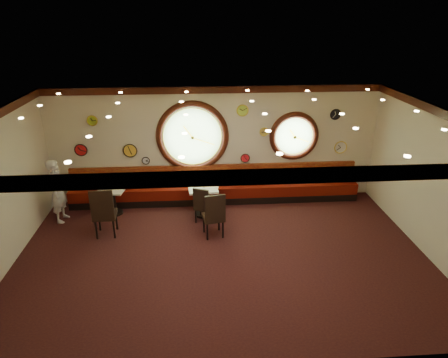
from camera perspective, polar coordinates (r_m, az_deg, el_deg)
floor at (r=9.00m, az=-0.23°, el=-10.86°), size 9.00×6.00×0.00m
ceiling at (r=7.69m, az=-0.26°, el=9.36°), size 9.00×6.00×0.02m
wall_back at (r=11.01m, az=-1.35°, el=4.93°), size 9.00×0.02×3.20m
wall_front at (r=5.64m, az=1.98°, el=-14.28°), size 9.00×0.02×3.20m
wall_right at (r=9.62m, az=27.59°, el=-0.54°), size 0.02×6.00×3.20m
molding_back at (r=10.59m, az=-1.41°, el=12.63°), size 9.00×0.10×0.18m
molding_front at (r=4.92m, az=2.16°, el=0.22°), size 9.00×0.10×0.18m
molding_right at (r=9.16m, az=29.04°, el=8.14°), size 0.10×6.00×0.18m
banquette_base at (r=11.31m, az=-1.20°, el=-2.76°), size 8.00×0.55×0.20m
banquette_seat at (r=11.21m, az=-1.22°, el=-1.60°), size 8.00×0.55×0.30m
banquette_back at (r=11.25m, az=-1.29°, el=0.71°), size 8.00×0.10×0.55m
porthole_left_glass at (r=10.92m, az=-4.52°, el=6.08°), size 1.66×0.02×1.66m
porthole_left_frame at (r=10.90m, az=-4.52°, el=6.06°), size 1.98×0.18×1.98m
porthole_left_ring at (r=10.88m, az=-4.52°, el=6.01°), size 1.61×0.03×1.61m
porthole_right_glass at (r=11.27m, az=9.95°, el=6.07°), size 1.10×0.02×1.10m
porthole_right_frame at (r=11.25m, az=9.97°, el=6.05°), size 1.38×0.18×1.38m
porthole_right_ring at (r=11.23m, az=10.00°, el=6.01°), size 1.09×0.03×1.09m
wall_clock_0 at (r=10.78m, az=2.66°, el=9.76°), size 0.30×0.03×0.30m
wall_clock_1 at (r=11.02m, az=5.72°, el=6.73°), size 0.22×0.03×0.22m
wall_clock_2 at (r=11.18m, az=-11.10°, el=2.60°), size 0.20×0.03×0.20m
wall_clock_3 at (r=11.40m, az=15.64°, el=8.90°), size 0.28×0.03×0.28m
wall_clock_4 at (r=11.18m, az=3.04°, el=3.01°), size 0.24×0.03×0.24m
wall_clock_5 at (r=11.40m, az=-19.76°, el=3.92°), size 0.32×0.03×0.32m
wall_clock_6 at (r=11.14m, az=-13.27°, el=3.97°), size 0.36×0.03×0.36m
wall_clock_7 at (r=11.08m, az=-18.31°, el=7.93°), size 0.26×0.03×0.26m
wall_clock_8 at (r=11.74m, az=16.30°, el=4.38°), size 0.34×0.03×0.34m
table_a at (r=10.89m, az=-15.54°, el=-2.59°), size 0.77×0.77×0.74m
table_b at (r=10.64m, az=-2.60°, el=-2.40°), size 0.76×0.76×0.72m
table_c at (r=10.42m, az=-3.03°, el=-2.64°), size 0.80×0.80×0.81m
chair_a at (r=9.75m, az=-16.83°, el=-4.23°), size 0.54×0.54×0.77m
chair_b at (r=10.02m, az=-3.10°, el=-3.44°), size 0.54×0.54×0.60m
chair_c at (r=9.34m, az=-1.42°, el=-4.83°), size 0.56×0.56×0.71m
condiment_a_salt at (r=10.85m, az=-16.01°, el=-0.88°), size 0.04×0.04×0.10m
condiment_b_salt at (r=10.53m, az=-2.75°, el=-0.75°), size 0.04×0.04×0.11m
condiment_c_salt at (r=10.31m, az=-3.30°, el=-0.79°), size 0.04×0.04×0.10m
condiment_a_pepper at (r=10.70m, az=-15.79°, el=-1.19°), size 0.04×0.04×0.10m
condiment_b_pepper at (r=10.43m, az=-2.39°, el=-0.99°), size 0.04×0.04×0.11m
condiment_c_pepper at (r=10.22m, az=-2.87°, el=-1.02°), size 0.04×0.04×0.10m
condiment_a_bottle at (r=10.84m, az=-14.92°, el=-0.62°), size 0.05×0.05×0.16m
condiment_b_bottle at (r=10.55m, az=-1.91°, el=-0.56°), size 0.05×0.05×0.15m
condiment_c_bottle at (r=10.33m, az=-2.60°, el=-0.61°), size 0.04×0.04×0.14m
waiter at (r=10.85m, az=-22.59°, el=-1.56°), size 0.46×0.64×1.65m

